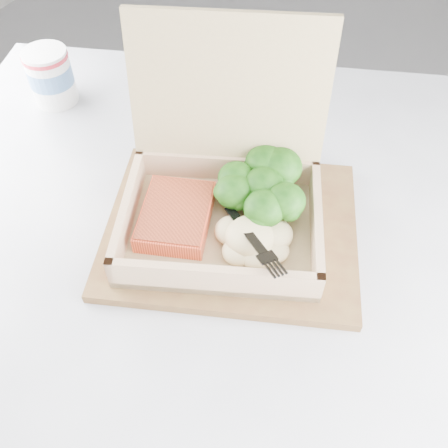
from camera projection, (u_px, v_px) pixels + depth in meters
The scene contains 10 objects.
floor at pixel (314, 254), 1.58m from camera, with size 4.00×4.00×0.00m, color gray.
cafe_table at pixel (215, 329), 0.79m from camera, with size 1.14×1.14×0.76m.
serving_tray at pixel (231, 228), 0.65m from camera, with size 0.32×0.26×0.01m, color brown.
takeout_container at pixel (224, 180), 0.62m from camera, with size 0.31×0.30×0.23m.
salmon_fillet at pixel (176, 216), 0.63m from camera, with size 0.09×0.11×0.02m, color #F2572F.
broccoli_pile at pixel (263, 191), 0.64m from camera, with size 0.13×0.13×0.05m, color #2D6F18, non-canonical shape.
mashed_potatoes at pixel (250, 236), 0.60m from camera, with size 0.10×0.09×0.03m, color beige.
plastic_fork at pixel (239, 218), 0.60m from camera, with size 0.12×0.10×0.03m.
paper_cup at pixel (50, 75), 0.80m from camera, with size 0.07×0.07×0.09m.
receipt at pixel (247, 148), 0.76m from camera, with size 0.07×0.13×0.00m, color white.
Camera 1 is at (0.17, -0.96, 1.28)m, focal length 40.00 mm.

